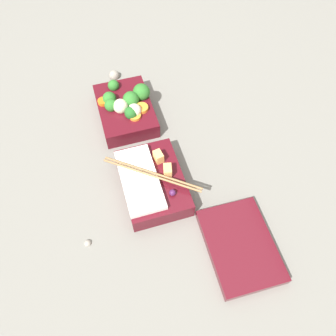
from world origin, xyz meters
TOP-DOWN VIEW (x-y plane):
  - ground_plane at (0.00, 0.00)m, footprint 3.00×3.00m
  - bento_tray_vegetable at (-0.13, 0.00)m, footprint 0.19×0.14m
  - bento_tray_rice at (0.10, 0.01)m, footprint 0.19×0.18m
  - bento_lid at (0.28, 0.14)m, footprint 0.19×0.13m
  - pebble_0 at (0.19, -0.15)m, footprint 0.01×0.01m
  - pebble_1 at (-0.28, -0.00)m, footprint 0.03×0.03m

SIDE VIEW (x-z plane):
  - ground_plane at x=0.00m, z-range 0.00..0.00m
  - pebble_0 at x=0.19m, z-range 0.00..0.01m
  - pebble_1 at x=-0.28m, z-range -0.01..0.02m
  - bento_lid at x=0.28m, z-range 0.00..0.02m
  - bento_tray_rice at x=0.10m, z-range -0.01..0.06m
  - bento_tray_vegetable at x=-0.13m, z-range -0.01..0.07m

